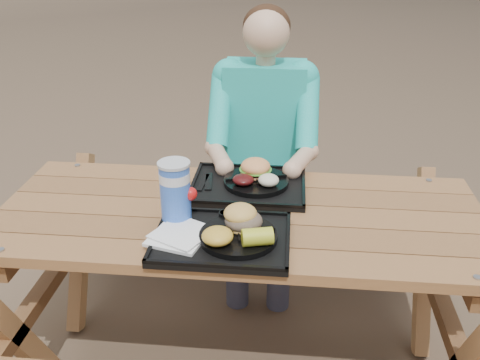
# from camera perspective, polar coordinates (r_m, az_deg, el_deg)

# --- Properties ---
(picnic_table) EXTENTS (1.80, 1.49, 0.75)m
(picnic_table) POSITION_cam_1_polar(r_m,az_deg,el_deg) (2.18, 0.00, -12.01)
(picnic_table) COLOR #999999
(picnic_table) RESTS_ON ground
(tray_near) EXTENTS (0.45, 0.35, 0.02)m
(tray_near) POSITION_cam_1_polar(r_m,az_deg,el_deg) (1.79, -1.93, -6.38)
(tray_near) COLOR black
(tray_near) RESTS_ON picnic_table
(tray_far) EXTENTS (0.45, 0.35, 0.02)m
(tray_far) POSITION_cam_1_polar(r_m,az_deg,el_deg) (2.13, 0.91, -0.72)
(tray_far) COLOR black
(tray_far) RESTS_ON picnic_table
(plate_near) EXTENTS (0.26, 0.26, 0.02)m
(plate_near) POSITION_cam_1_polar(r_m,az_deg,el_deg) (1.77, -0.18, -6.02)
(plate_near) COLOR black
(plate_near) RESTS_ON tray_near
(plate_far) EXTENTS (0.26, 0.26, 0.02)m
(plate_far) POSITION_cam_1_polar(r_m,az_deg,el_deg) (2.13, 1.74, -0.16)
(plate_far) COLOR black
(plate_far) RESTS_ON tray_far
(napkin_stack) EXTENTS (0.22, 0.22, 0.02)m
(napkin_stack) POSITION_cam_1_polar(r_m,az_deg,el_deg) (1.79, -6.54, -5.88)
(napkin_stack) COLOR white
(napkin_stack) RESTS_ON tray_near
(soda_cup) EXTENTS (0.10, 0.10, 0.21)m
(soda_cup) POSITION_cam_1_polar(r_m,az_deg,el_deg) (1.85, -6.91, -1.39)
(soda_cup) COLOR blue
(soda_cup) RESTS_ON tray_near
(condiment_bbq) EXTENTS (0.05, 0.05, 0.03)m
(condiment_bbq) POSITION_cam_1_polar(r_m,az_deg,el_deg) (1.88, -1.54, -3.84)
(condiment_bbq) COLOR black
(condiment_bbq) RESTS_ON tray_near
(condiment_mustard) EXTENTS (0.05, 0.05, 0.03)m
(condiment_mustard) POSITION_cam_1_polar(r_m,az_deg,el_deg) (1.88, 0.74, -3.75)
(condiment_mustard) COLOR #C68E16
(condiment_mustard) RESTS_ON tray_near
(sandwich) EXTENTS (0.12, 0.12, 0.12)m
(sandwich) POSITION_cam_1_polar(r_m,az_deg,el_deg) (1.77, 0.39, -3.36)
(sandwich) COLOR gold
(sandwich) RESTS_ON plate_near
(mac_cheese) EXTENTS (0.10, 0.10, 0.05)m
(mac_cheese) POSITION_cam_1_polar(r_m,az_deg,el_deg) (1.71, -2.42, -5.99)
(mac_cheese) COLOR gold
(mac_cheese) RESTS_ON plate_near
(corn_cob) EXTENTS (0.12, 0.12, 0.06)m
(corn_cob) POSITION_cam_1_polar(r_m,az_deg,el_deg) (1.70, 1.86, -6.08)
(corn_cob) COLOR gold
(corn_cob) RESTS_ON plate_near
(cutlery_far) EXTENTS (0.04, 0.15, 0.01)m
(cutlery_far) POSITION_cam_1_polar(r_m,az_deg,el_deg) (2.15, -3.36, -0.16)
(cutlery_far) COLOR black
(cutlery_far) RESTS_ON tray_far
(burger) EXTENTS (0.12, 0.12, 0.11)m
(burger) POSITION_cam_1_polar(r_m,az_deg,el_deg) (2.14, 1.67, 1.83)
(burger) COLOR #F89B57
(burger) RESTS_ON plate_far
(baked_beans) EXTENTS (0.08, 0.08, 0.04)m
(baked_beans) POSITION_cam_1_polar(r_m,az_deg,el_deg) (2.08, 0.35, 0.03)
(baked_beans) COLOR #450D0E
(baked_beans) RESTS_ON plate_far
(potato_salad) EXTENTS (0.08, 0.08, 0.05)m
(potato_salad) POSITION_cam_1_polar(r_m,az_deg,el_deg) (2.07, 3.06, -0.01)
(potato_salad) COLOR beige
(potato_salad) RESTS_ON plate_far
(diner) EXTENTS (0.48, 0.84, 1.28)m
(diner) POSITION_cam_1_polar(r_m,az_deg,el_deg) (2.65, 2.52, 1.94)
(diner) COLOR teal
(diner) RESTS_ON ground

